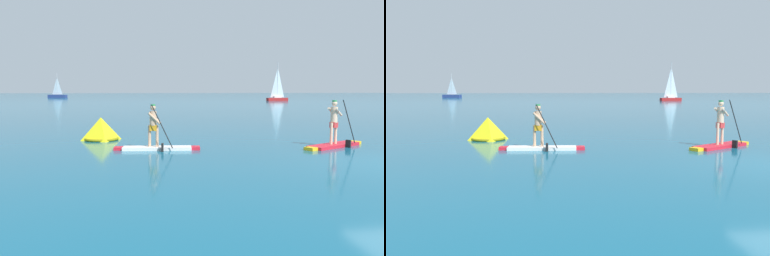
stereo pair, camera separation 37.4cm
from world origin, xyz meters
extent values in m
cube|color=white|center=(-7.26, 3.67, 0.06)|extent=(2.60, 0.79, 0.12)
cube|color=red|center=(-5.82, 3.58, 0.06)|extent=(0.35, 0.47, 0.12)
cube|color=red|center=(-8.71, 3.75, 0.06)|extent=(0.34, 0.40, 0.12)
cylinder|color=tan|center=(-7.27, 3.67, 0.52)|extent=(0.11, 0.11, 0.80)
cylinder|color=tan|center=(-7.55, 3.69, 0.52)|extent=(0.11, 0.11, 0.80)
cube|color=orange|center=(-7.41, 3.68, 0.83)|extent=(0.27, 0.23, 0.22)
cylinder|color=tan|center=(-7.41, 3.68, 1.19)|extent=(0.26, 0.26, 0.53)
sphere|color=tan|center=(-7.41, 3.68, 1.59)|extent=(0.21, 0.21, 0.21)
cylinder|color=#338C4C|center=(-7.41, 3.68, 1.68)|extent=(0.18, 0.18, 0.06)
cylinder|color=tan|center=(-7.35, 3.83, 1.19)|extent=(0.49, 0.12, 0.47)
cylinder|color=tan|center=(-7.37, 3.52, 1.19)|extent=(0.49, 0.12, 0.47)
cylinder|color=black|center=(-7.08, 3.24, 0.91)|extent=(0.78, 0.08, 1.61)
cube|color=black|center=(-7.08, 3.24, 0.14)|extent=(0.09, 0.20, 0.32)
cube|color=red|center=(-0.32, 3.68, 0.06)|extent=(2.59, 1.94, 0.12)
cube|color=yellow|center=(0.94, 4.45, 0.06)|extent=(0.53, 0.57, 0.12)
cube|color=yellow|center=(-1.58, 2.91, 0.06)|extent=(0.49, 0.52, 0.12)
cylinder|color=beige|center=(-0.22, 3.74, 0.54)|extent=(0.11, 0.11, 0.85)
cylinder|color=beige|center=(-0.47, 3.58, 0.54)|extent=(0.11, 0.11, 0.85)
cube|color=red|center=(-0.35, 3.66, 0.88)|extent=(0.34, 0.32, 0.22)
cylinder|color=beige|center=(-0.35, 3.66, 1.28)|extent=(0.26, 0.26, 0.62)
sphere|color=beige|center=(-0.35, 3.66, 1.72)|extent=(0.21, 0.21, 0.21)
cylinder|color=#338C4C|center=(-0.35, 3.66, 1.81)|extent=(0.18, 0.18, 0.06)
cylinder|color=beige|center=(-0.38, 3.82, 1.39)|extent=(0.49, 0.39, 0.39)
cylinder|color=beige|center=(-0.23, 3.56, 1.39)|extent=(0.49, 0.39, 0.39)
cylinder|color=black|center=(0.18, 3.47, 1.01)|extent=(0.85, 0.56, 1.74)
cube|color=black|center=(0.18, 3.47, 0.14)|extent=(0.17, 0.21, 0.32)
pyramid|color=yellow|center=(-9.72, 6.79, 0.51)|extent=(1.63, 1.63, 1.02)
torus|color=olive|center=(-9.72, 6.79, 0.06)|extent=(1.55, 1.55, 0.12)
cube|color=navy|center=(-31.92, 94.85, 0.41)|extent=(5.15, 2.94, 0.83)
cylinder|color=#B2B2B7|center=(-31.92, 94.85, 3.61)|extent=(0.12, 0.12, 5.56)
pyramid|color=white|center=(-31.92, 94.85, 3.16)|extent=(2.07, 0.99, 4.46)
cube|color=#A51E1E|center=(17.02, 63.59, 0.30)|extent=(4.28, 1.68, 0.59)
cylinder|color=#B2B2B7|center=(17.02, 63.59, 4.01)|extent=(0.12, 0.12, 6.84)
pyramid|color=white|center=(17.02, 63.59, 3.60)|extent=(1.87, 0.33, 5.82)
cube|color=silver|center=(17.02, 63.59, 0.77)|extent=(1.60, 0.96, 0.36)
camera|label=1|loc=(-7.46, -10.99, 2.27)|focal=36.67mm
camera|label=2|loc=(-7.09, -11.02, 2.27)|focal=36.67mm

